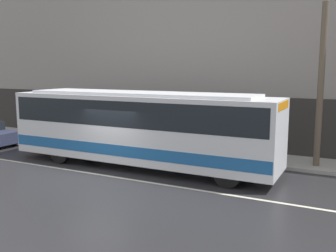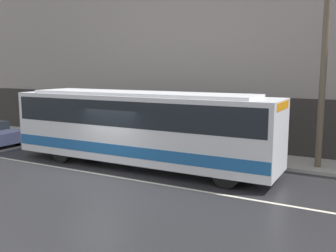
{
  "view_description": "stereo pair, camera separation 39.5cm",
  "coord_description": "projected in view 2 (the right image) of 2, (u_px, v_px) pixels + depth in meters",
  "views": [
    {
      "loc": [
        8.75,
        -11.45,
        4.08
      ],
      "look_at": [
        1.95,
        1.83,
        1.84
      ],
      "focal_mm": 40.0,
      "sensor_mm": 36.0,
      "label": 1
    },
    {
      "loc": [
        9.09,
        -11.27,
        4.08
      ],
      "look_at": [
        1.95,
        1.83,
        1.84
      ],
      "focal_mm": 40.0,
      "sensor_mm": 36.0,
      "label": 2
    }
  ],
  "objects": [
    {
      "name": "ground_plane",
      "position": [
        102.0,
        175.0,
        14.7
      ],
      "size": [
        60.0,
        60.0,
        0.0
      ],
      "primitive_type": "plane",
      "color": "#262628"
    },
    {
      "name": "transit_bus",
      "position": [
        140.0,
        125.0,
        15.73
      ],
      "size": [
        11.7,
        2.51,
        3.17
      ],
      "color": "silver",
      "rests_on": "ground_plane"
    },
    {
      "name": "lane_stripe",
      "position": [
        102.0,
        175.0,
        14.69
      ],
      "size": [
        54.0,
        0.14,
        0.01
      ],
      "color": "beige",
      "rests_on": "ground_plane"
    },
    {
      "name": "utility_pole_near",
      "position": [
        322.0,
        86.0,
        14.85
      ],
      "size": [
        0.25,
        0.25,
        6.57
      ],
      "color": "brown",
      "rests_on": "sidewalk"
    },
    {
      "name": "sidewalk",
      "position": [
        166.0,
        149.0,
        19.2
      ],
      "size": [
        60.0,
        2.41,
        0.15
      ],
      "color": "#A09E99",
      "rests_on": "ground_plane"
    },
    {
      "name": "building_facade",
      "position": [
        178.0,
        34.0,
        19.5
      ],
      "size": [
        60.0,
        0.35,
        12.32
      ],
      "color": "gray",
      "rests_on": "ground_plane"
    }
  ]
}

